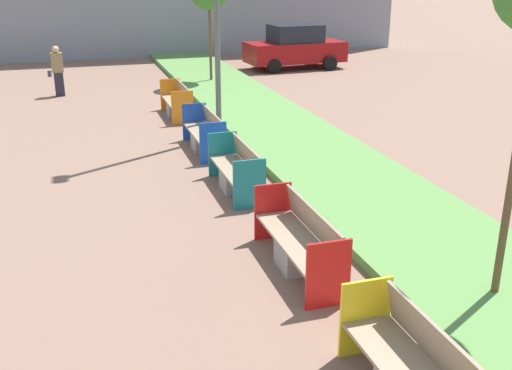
% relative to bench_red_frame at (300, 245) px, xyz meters
% --- Properties ---
extents(planter_grass_strip, '(2.80, 120.00, 0.18)m').
position_rel_bench_red_frame_xyz_m(planter_grass_strip, '(2.26, 1.86, -0.28)').
color(planter_grass_strip, '#568442').
rests_on(planter_grass_strip, ground).
extents(bench_red_frame, '(0.65, 2.26, 0.94)m').
position_rel_bench_red_frame_xyz_m(bench_red_frame, '(0.00, 0.00, 0.00)').
color(bench_red_frame, gray).
rests_on(bench_red_frame, ground).
extents(bench_teal_frame, '(0.65, 2.02, 0.94)m').
position_rel_bench_red_frame_xyz_m(bench_teal_frame, '(-0.00, 3.41, -0.01)').
color(bench_teal_frame, gray).
rests_on(bench_teal_frame, ground).
extents(bench_blue_frame, '(0.65, 2.10, 0.94)m').
position_rel_bench_red_frame_xyz_m(bench_blue_frame, '(-0.00, 6.29, -0.00)').
color(bench_blue_frame, gray).
rests_on(bench_blue_frame, ground).
extents(bench_orange_frame, '(0.65, 2.04, 0.94)m').
position_rel_bench_red_frame_xyz_m(bench_orange_frame, '(-0.00, 9.96, -0.01)').
color(bench_orange_frame, gray).
rests_on(bench_orange_frame, ground).
extents(pedestrian_walking, '(0.53, 0.24, 1.69)m').
position_rel_bench_red_frame_xyz_m(pedestrian_walking, '(-3.34, 14.07, 0.48)').
color(pedestrian_walking, '#232633').
rests_on(pedestrian_walking, ground).
extents(parked_car_distant, '(4.29, 2.00, 1.86)m').
position_rel_bench_red_frame_xyz_m(parked_car_distant, '(6.40, 17.10, 0.54)').
color(parked_car_distant, maroon).
rests_on(parked_car_distant, ground).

